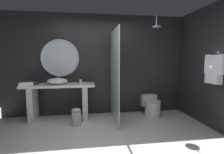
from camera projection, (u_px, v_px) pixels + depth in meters
ground_plane at (105, 150)px, 2.71m from camera, size 5.76×5.76×0.00m
back_wall_panel at (98, 65)px, 4.44m from camera, size 4.80×0.10×2.60m
side_wall_right at (209, 66)px, 3.65m from camera, size 0.10×2.47×2.60m
vanity_counter at (59, 97)px, 4.03m from camera, size 1.67×0.57×0.86m
vessel_sink at (57, 81)px, 3.98m from camera, size 0.48×0.39×0.18m
tumbler_cup at (80, 82)px, 4.06m from camera, size 0.07×0.07×0.10m
tissue_box at (36, 83)px, 3.90m from camera, size 0.13×0.14×0.06m
round_wall_mirror at (60, 58)px, 4.20m from camera, size 0.94×0.05×0.94m
shower_glass_panel at (115, 76)px, 3.89m from camera, size 0.02×1.18×2.12m
rain_shower_head at (156, 26)px, 4.04m from camera, size 0.22×0.22×0.28m
hanging_bathrobe at (214, 68)px, 3.32m from camera, size 0.20×0.48×0.63m
toilet at (151, 106)px, 4.36m from camera, size 0.41×0.62×0.51m
waste_bin at (76, 117)px, 3.71m from camera, size 0.21×0.21×0.37m
folded_hand_towel at (26, 84)px, 3.72m from camera, size 0.31×0.24×0.07m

